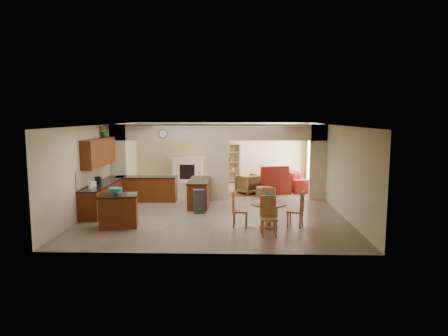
{
  "coord_description": "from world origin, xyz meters",
  "views": [
    {
      "loc": [
        0.65,
        -13.7,
        3.1
      ],
      "look_at": [
        0.25,
        0.3,
        1.27
      ],
      "focal_mm": 32.0,
      "sensor_mm": 36.0,
      "label": 1
    }
  ],
  "objects_px": {
    "sofa": "(297,179)",
    "armchair": "(249,184)",
    "kitchen_island": "(119,210)",
    "dining_table": "(269,211)"
  },
  "relations": [
    {
      "from": "kitchen_island",
      "to": "armchair",
      "type": "relative_size",
      "value": 1.38
    },
    {
      "from": "kitchen_island",
      "to": "dining_table",
      "type": "xyz_separation_m",
      "value": [
        4.21,
        0.07,
        0.01
      ]
    },
    {
      "from": "sofa",
      "to": "armchair",
      "type": "height_order",
      "value": "sofa"
    },
    {
      "from": "kitchen_island",
      "to": "sofa",
      "type": "relative_size",
      "value": 0.43
    },
    {
      "from": "kitchen_island",
      "to": "sofa",
      "type": "distance_m",
      "value": 8.59
    },
    {
      "from": "dining_table",
      "to": "armchair",
      "type": "xyz_separation_m",
      "value": [
        -0.38,
        4.86,
        -0.08
      ]
    },
    {
      "from": "dining_table",
      "to": "kitchen_island",
      "type": "bearing_deg",
      "value": -179.06
    },
    {
      "from": "armchair",
      "to": "kitchen_island",
      "type": "bearing_deg",
      "value": 15.06
    },
    {
      "from": "kitchen_island",
      "to": "dining_table",
      "type": "bearing_deg",
      "value": -9.25
    },
    {
      "from": "armchair",
      "to": "dining_table",
      "type": "bearing_deg",
      "value": 57.39
    }
  ]
}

